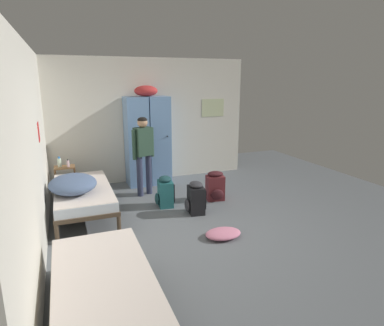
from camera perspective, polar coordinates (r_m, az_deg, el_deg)
ground_plane at (r=5.16m, az=1.13°, el=-10.98°), size 8.77×8.77×0.00m
room_backdrop at (r=5.64m, az=-15.08°, el=4.76°), size 4.37×5.54×2.64m
locker_bank at (r=7.08m, az=-7.61°, el=4.09°), size 0.90×0.55×2.07m
shelf_unit at (r=6.87m, az=-20.83°, el=-2.40°), size 0.38×0.30×0.57m
bed_left_front at (r=3.28m, az=-14.79°, el=-19.93°), size 0.90×1.90×0.49m
bed_left_rear at (r=5.76m, az=-18.14°, el=-4.91°), size 0.90×1.90×0.49m
bedding_heap at (r=5.46m, az=-19.71°, el=-3.38°), size 0.71×0.84×0.27m
person_traveler at (r=6.37m, az=-8.32°, el=2.41°), size 0.45×0.30×1.51m
water_bottle at (r=6.81m, az=-21.74°, el=0.11°), size 0.07×0.07×0.20m
lotion_bottle at (r=6.76m, az=-20.45°, el=-0.06°), size 0.05×0.05×0.15m
backpack_teal at (r=5.91m, az=-4.67°, el=-4.98°), size 0.36×0.35×0.55m
backpack_maroon at (r=6.21m, az=4.00°, el=-4.02°), size 0.36×0.37×0.55m
backpack_black at (r=5.59m, az=0.59°, el=-6.06°), size 0.36×0.35×0.55m
clothes_pile_pink at (r=4.88m, az=5.35°, el=-11.93°), size 0.53×0.38×0.11m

